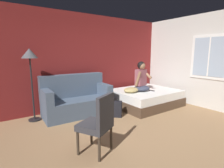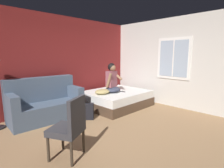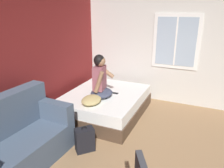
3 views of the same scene
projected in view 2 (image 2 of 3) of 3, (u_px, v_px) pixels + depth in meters
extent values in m
plane|color=#93704C|center=(112.00, 144.00, 3.16)|extent=(40.00, 40.00, 0.00)
cube|color=maroon|center=(44.00, 64.00, 4.81)|extent=(11.01, 0.16, 2.70)
cube|color=silver|center=(188.00, 63.00, 5.07)|extent=(0.16, 6.57, 2.70)
cube|color=white|center=(173.00, 59.00, 5.27)|extent=(0.02, 1.04, 1.24)
cube|color=#9EB2C6|center=(173.00, 59.00, 5.26)|extent=(0.01, 0.88, 1.08)
cube|color=white|center=(173.00, 59.00, 5.26)|extent=(0.01, 0.04, 1.08)
cube|color=#4C3828|center=(116.00, 102.00, 5.50)|extent=(1.90, 1.57, 0.26)
cube|color=white|center=(116.00, 95.00, 5.46)|extent=(1.84, 1.52, 0.22)
cube|color=#47566B|center=(47.00, 111.00, 4.32)|extent=(1.73, 0.87, 0.44)
cube|color=#47566B|center=(41.00, 89.00, 4.46)|extent=(1.71, 0.31, 0.60)
cube|color=#47566B|center=(11.00, 102.00, 3.76)|extent=(0.21, 0.81, 0.32)
cube|color=#47566B|center=(74.00, 92.00, 4.76)|extent=(0.21, 0.81, 0.32)
cylinder|color=#382D23|center=(63.00, 138.00, 2.98)|extent=(0.04, 0.04, 0.40)
cylinder|color=#382D23|center=(48.00, 149.00, 2.61)|extent=(0.04, 0.04, 0.40)
cylinder|color=#382D23|center=(84.00, 141.00, 2.87)|extent=(0.04, 0.04, 0.40)
cylinder|color=#382D23|center=(72.00, 154.00, 2.50)|extent=(0.04, 0.04, 0.40)
cube|color=#333338|center=(66.00, 130.00, 2.70)|extent=(0.62, 0.62, 0.10)
cube|color=#333338|center=(77.00, 113.00, 2.60)|extent=(0.43, 0.27, 0.48)
ellipsoid|color=#383D51|center=(113.00, 90.00, 5.28)|extent=(0.58, 0.52, 0.16)
cube|color=#8C4C56|center=(112.00, 79.00, 5.25)|extent=(0.36, 0.25, 0.48)
cylinder|color=#936B4C|center=(109.00, 81.00, 5.07)|extent=(0.11, 0.22, 0.44)
cylinder|color=#936B4C|center=(117.00, 75.00, 5.32)|extent=(0.14, 0.38, 0.29)
sphere|color=#936B4C|center=(112.00, 68.00, 5.18)|extent=(0.21, 0.21, 0.21)
ellipsoid|color=black|center=(112.00, 67.00, 5.19)|extent=(0.26, 0.25, 0.23)
cube|color=black|center=(88.00, 111.00, 4.37)|extent=(0.34, 0.34, 0.40)
cube|color=black|center=(88.00, 113.00, 4.50)|extent=(0.21, 0.20, 0.18)
torus|color=black|center=(87.00, 103.00, 4.33)|extent=(0.07, 0.07, 0.09)
ellipsoid|color=tan|center=(102.00, 92.00, 5.03)|extent=(0.52, 0.41, 0.14)
cube|color=black|center=(123.00, 92.00, 5.35)|extent=(0.07, 0.14, 0.01)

